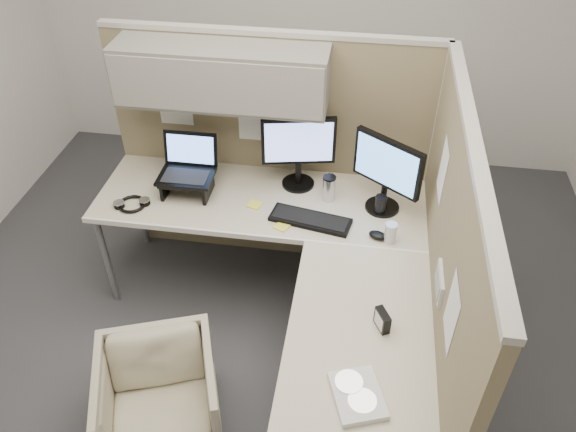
# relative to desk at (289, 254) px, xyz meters

# --- Properties ---
(ground) EXTENTS (4.50, 4.50, 0.00)m
(ground) POSITION_rel_desk_xyz_m (-0.12, -0.13, -0.69)
(ground) COLOR #343439
(ground) RESTS_ON ground
(partition_back) EXTENTS (2.00, 0.36, 1.63)m
(partition_back) POSITION_rel_desk_xyz_m (-0.34, 0.70, 0.41)
(partition_back) COLOR #837456
(partition_back) RESTS_ON ground
(partition_right) EXTENTS (0.07, 2.03, 1.63)m
(partition_right) POSITION_rel_desk_xyz_m (0.78, -0.19, 0.13)
(partition_right) COLOR #837456
(partition_right) RESTS_ON ground
(desk) EXTENTS (2.00, 1.98, 0.73)m
(desk) POSITION_rel_desk_xyz_m (0.00, 0.00, 0.00)
(desk) COLOR beige
(desk) RESTS_ON ground
(office_chair) EXTENTS (0.73, 0.71, 0.59)m
(office_chair) POSITION_rel_desk_xyz_m (-0.56, -0.72, -0.39)
(office_chair) COLOR beige
(office_chair) RESTS_ON ground
(monitor_left) EXTENTS (0.44, 0.20, 0.47)m
(monitor_left) POSITION_rel_desk_xyz_m (-0.03, 0.59, 0.32)
(monitor_left) COLOR black
(monitor_left) RESTS_ON desk
(monitor_right) EXTENTS (0.38, 0.28, 0.47)m
(monitor_right) POSITION_rel_desk_xyz_m (0.49, 0.43, 0.32)
(monitor_right) COLOR black
(monitor_right) RESTS_ON desk
(laptop_station) EXTENTS (0.33, 0.28, 0.34)m
(laptop_station) POSITION_rel_desk_xyz_m (-0.68, 0.43, 0.17)
(laptop_station) COLOR black
(laptop_station) RESTS_ON desk
(keyboard) EXTENTS (0.49, 0.24, 0.02)m
(keyboard) POSITION_rel_desk_xyz_m (0.09, 0.24, 0.05)
(keyboard) COLOR black
(keyboard) RESTS_ON desk
(mouse) EXTENTS (0.12, 0.10, 0.04)m
(mouse) POSITION_rel_desk_xyz_m (0.47, 0.15, 0.06)
(mouse) COLOR black
(mouse) RESTS_ON desk
(travel_mug) EXTENTS (0.08, 0.08, 0.17)m
(travel_mug) POSITION_rel_desk_xyz_m (0.17, 0.46, 0.13)
(travel_mug) COLOR silver
(travel_mug) RESTS_ON desk
(soda_can_green) EXTENTS (0.07, 0.07, 0.12)m
(soda_can_green) POSITION_rel_desk_xyz_m (0.54, 0.14, 0.10)
(soda_can_green) COLOR silver
(soda_can_green) RESTS_ON desk
(soda_can_silver) EXTENTS (0.07, 0.07, 0.12)m
(soda_can_silver) POSITION_rel_desk_xyz_m (0.48, 0.38, 0.10)
(soda_can_silver) COLOR black
(soda_can_silver) RESTS_ON desk
(sticky_note_b) EXTENTS (0.10, 0.10, 0.01)m
(sticky_note_b) POSITION_rel_desk_xyz_m (-0.07, 0.17, 0.05)
(sticky_note_b) COLOR yellow
(sticky_note_b) RESTS_ON desk
(sticky_note_d) EXTENTS (0.09, 0.09, 0.01)m
(sticky_note_d) POSITION_rel_desk_xyz_m (-0.26, 0.34, 0.05)
(sticky_note_d) COLOR yellow
(sticky_note_d) RESTS_ON desk
(headphones) EXTENTS (0.21, 0.21, 0.03)m
(headphones) POSITION_rel_desk_xyz_m (-0.98, 0.23, 0.06)
(headphones) COLOR black
(headphones) RESTS_ON desk
(paper_stack) EXTENTS (0.27, 0.30, 0.03)m
(paper_stack) POSITION_rel_desk_xyz_m (0.42, -0.87, 0.06)
(paper_stack) COLOR white
(paper_stack) RESTS_ON desk
(desk_clock) EXTENTS (0.08, 0.11, 0.10)m
(desk_clock) POSITION_rel_desk_xyz_m (0.51, -0.48, 0.09)
(desk_clock) COLOR black
(desk_clock) RESTS_ON desk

